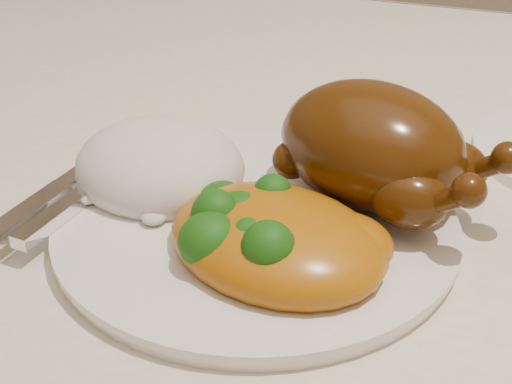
% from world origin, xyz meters
% --- Properties ---
extents(dining_table, '(1.60, 0.90, 0.76)m').
position_xyz_m(dining_table, '(0.00, 0.00, 0.67)').
color(dining_table, brown).
rests_on(dining_table, floor).
extents(tablecloth, '(1.73, 1.03, 0.18)m').
position_xyz_m(tablecloth, '(0.00, 0.00, 0.74)').
color(tablecloth, white).
rests_on(tablecloth, dining_table).
extents(dinner_plate, '(0.30, 0.30, 0.01)m').
position_xyz_m(dinner_plate, '(-0.08, -0.11, 0.77)').
color(dinner_plate, white).
rests_on(dinner_plate, tablecloth).
extents(roast_chicken, '(0.18, 0.14, 0.09)m').
position_xyz_m(roast_chicken, '(-0.01, -0.06, 0.82)').
color(roast_chicken, '#4F2708').
rests_on(roast_chicken, dinner_plate).
extents(rice_mound, '(0.14, 0.13, 0.07)m').
position_xyz_m(rice_mound, '(-0.16, -0.09, 0.79)').
color(rice_mound, white).
rests_on(rice_mound, dinner_plate).
extents(mac_and_cheese, '(0.17, 0.15, 0.06)m').
position_xyz_m(mac_and_cheese, '(-0.05, -0.15, 0.79)').
color(mac_and_cheese, '#B86C0B').
rests_on(mac_and_cheese, dinner_plate).
extents(cutlery, '(0.04, 0.18, 0.01)m').
position_xyz_m(cutlery, '(-0.21, -0.14, 0.79)').
color(cutlery, silver).
rests_on(cutlery, dinner_plate).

